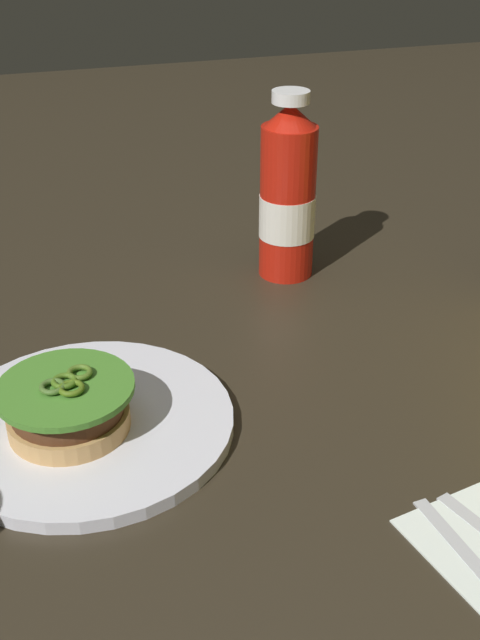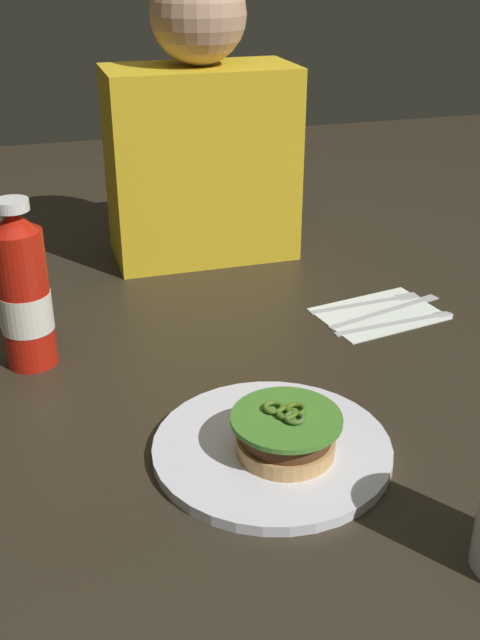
# 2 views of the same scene
# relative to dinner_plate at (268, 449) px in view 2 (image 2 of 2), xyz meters

# --- Properties ---
(ground_plane) EXTENTS (3.00, 3.00, 0.00)m
(ground_plane) POSITION_rel_dinner_plate_xyz_m (0.00, 0.05, -0.01)
(ground_plane) COLOR #2E271B
(dinner_plate) EXTENTS (0.27, 0.27, 0.01)m
(dinner_plate) POSITION_rel_dinner_plate_xyz_m (0.00, 0.00, 0.00)
(dinner_plate) COLOR white
(dinner_plate) RESTS_ON ground_plane
(burger_sandwich) EXTENTS (0.12, 0.12, 0.05)m
(burger_sandwich) POSITION_rel_dinner_plate_xyz_m (0.01, -0.02, 0.03)
(burger_sandwich) COLOR tan
(burger_sandwich) RESTS_ON dinner_plate
(ketchup_bottle) EXTENTS (0.07, 0.07, 0.23)m
(ketchup_bottle) POSITION_rel_dinner_plate_xyz_m (-0.24, 0.29, 0.10)
(ketchup_bottle) COLOR red
(ketchup_bottle) RESTS_ON ground_plane
(napkin) EXTENTS (0.20, 0.16, 0.00)m
(napkin) POSITION_rel_dinner_plate_xyz_m (0.28, 0.29, -0.00)
(napkin) COLOR white
(napkin) RESTS_ON ground_plane
(spoon_utensil) EXTENTS (0.20, 0.03, 0.00)m
(spoon_utensil) POSITION_rel_dinner_plate_xyz_m (0.31, 0.25, -0.00)
(spoon_utensil) COLOR silver
(spoon_utensil) RESTS_ON napkin
(butter_knife) EXTENTS (0.21, 0.07, 0.00)m
(butter_knife) POSITION_rel_dinner_plate_xyz_m (0.30, 0.29, -0.00)
(butter_knife) COLOR silver
(butter_knife) RESTS_ON napkin
(fork_utensil) EXTENTS (0.19, 0.03, 0.00)m
(fork_utensil) POSITION_rel_dinner_plate_xyz_m (0.29, 0.33, -0.00)
(fork_utensil) COLOR silver
(fork_utensil) RESTS_ON napkin
(diner_person) EXTENTS (0.32, 0.16, 0.49)m
(diner_person) POSITION_rel_dinner_plate_xyz_m (0.08, 0.61, 0.20)
(diner_person) COLOR gold
(diner_person) RESTS_ON ground_plane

